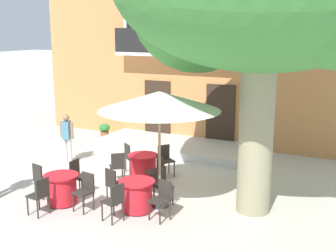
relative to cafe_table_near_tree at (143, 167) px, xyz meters
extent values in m
plane|color=beige|center=(0.13, -0.47, -0.39)|extent=(120.00, 120.00, 0.00)
cube|color=#CC844C|center=(-0.59, 6.53, 3.36)|extent=(13.00, 4.00, 7.50)
cube|color=#332319|center=(-1.89, 4.50, 0.76)|extent=(1.10, 0.08, 2.30)
cube|color=#332319|center=(0.71, 4.50, 0.76)|extent=(1.10, 0.08, 2.30)
cube|color=silver|center=(-2.79, 4.49, 4.26)|extent=(1.10, 0.08, 1.90)
cube|color=black|center=(-2.79, 4.46, 4.26)|extent=(0.84, 0.04, 1.60)
cube|color=silver|center=(-0.59, 4.49, 4.26)|extent=(1.10, 0.08, 1.90)
cube|color=black|center=(-0.59, 4.46, 4.26)|extent=(0.84, 0.04, 1.60)
cube|color=silver|center=(1.61, 4.49, 4.26)|extent=(1.10, 0.08, 1.90)
cube|color=black|center=(1.61, 4.46, 4.26)|extent=(0.84, 0.04, 1.60)
cube|color=silver|center=(-0.59, 4.21, 2.95)|extent=(5.60, 0.65, 0.12)
cube|color=black|center=(-0.59, 3.91, 3.46)|extent=(5.60, 0.06, 0.90)
cylinder|color=#B2B2B7|center=(-1.79, 4.03, 4.36)|extent=(0.04, 0.95, 1.33)
cube|color=yellow|center=(-1.79, 3.58, 4.66)|extent=(0.60, 0.29, 0.38)
cylinder|color=#B2B2B7|center=(0.61, 4.03, 4.36)|extent=(0.04, 0.95, 1.33)
cube|color=#146B2D|center=(0.61, 3.58, 4.66)|extent=(0.60, 0.29, 0.38)
cylinder|color=#47423D|center=(-2.89, 4.23, 3.17)|extent=(0.28, 0.28, 0.32)
ellipsoid|color=#2D7533|center=(-2.89, 4.23, 3.57)|extent=(0.37, 0.37, 0.48)
cylinder|color=#995638|center=(-1.74, 4.23, 3.16)|extent=(0.27, 0.27, 0.30)
ellipsoid|color=#4C8E38|center=(-1.74, 4.23, 3.52)|extent=(0.35, 0.35, 0.43)
cylinder|color=#47423D|center=(-0.59, 4.23, 3.12)|extent=(0.35, 0.35, 0.23)
ellipsoid|color=#38843D|center=(-0.59, 4.23, 3.44)|extent=(0.45, 0.45, 0.40)
cylinder|color=slate|center=(0.56, 4.23, 3.13)|extent=(0.36, 0.36, 0.24)
ellipsoid|color=#4C8E38|center=(0.56, 4.23, 3.49)|extent=(0.46, 0.46, 0.49)
cylinder|color=#995638|center=(1.71, 4.23, 3.13)|extent=(0.31, 0.31, 0.24)
ellipsoid|color=#4C8E38|center=(1.71, 4.23, 3.49)|extent=(0.41, 0.41, 0.49)
cube|color=silver|center=(-0.59, 3.36, -0.27)|extent=(5.78, 2.35, 0.25)
cylinder|color=gray|center=(3.42, -0.71, 1.35)|extent=(0.80, 0.80, 3.48)
sphere|color=#3D7F38|center=(1.55, 0.14, 4.45)|extent=(3.40, 3.40, 3.40)
cylinder|color=red|center=(0.00, 0.00, -0.02)|extent=(0.74, 0.74, 0.68)
cylinder|color=red|center=(0.00, 0.00, 0.35)|extent=(0.86, 0.86, 0.04)
cylinder|color=#2D2823|center=(0.00, 0.00, -0.38)|extent=(0.44, 0.44, 0.03)
cylinder|color=#2D2823|center=(0.63, -0.69, -0.17)|extent=(0.04, 0.04, 0.45)
cylinder|color=#2D2823|center=(0.36, -0.49, -0.17)|extent=(0.04, 0.04, 0.45)
cylinder|color=#2D2823|center=(0.83, -0.42, -0.17)|extent=(0.04, 0.04, 0.45)
cylinder|color=#2D2823|center=(0.56, -0.22, -0.17)|extent=(0.04, 0.04, 0.45)
cube|color=#2D2823|center=(0.60, -0.45, 0.08)|extent=(0.56, 0.56, 0.04)
cube|color=#2D2823|center=(0.71, -0.31, 0.31)|extent=(0.33, 0.26, 0.42)
cylinder|color=#2D2823|center=(0.68, 0.64, -0.17)|extent=(0.04, 0.04, 0.45)
cylinder|color=#2D2823|center=(0.48, 0.37, -0.17)|extent=(0.04, 0.04, 0.45)
cylinder|color=#2D2823|center=(0.41, 0.84, -0.17)|extent=(0.04, 0.04, 0.45)
cylinder|color=#2D2823|center=(0.21, 0.57, -0.17)|extent=(0.04, 0.04, 0.45)
cube|color=#2D2823|center=(0.44, 0.60, 0.08)|extent=(0.56, 0.56, 0.04)
cube|color=#2D2823|center=(0.30, 0.71, 0.31)|extent=(0.26, 0.33, 0.42)
cylinder|color=#2D2823|center=(-0.64, 0.68, -0.17)|extent=(0.04, 0.04, 0.45)
cylinder|color=#2D2823|center=(-0.37, 0.48, -0.17)|extent=(0.04, 0.04, 0.45)
cylinder|color=#2D2823|center=(-0.84, 0.41, -0.17)|extent=(0.04, 0.04, 0.45)
cylinder|color=#2D2823|center=(-0.57, 0.21, -0.17)|extent=(0.04, 0.04, 0.45)
cube|color=#2D2823|center=(-0.61, 0.44, 0.08)|extent=(0.56, 0.56, 0.04)
cube|color=#2D2823|center=(-0.71, 0.30, 0.31)|extent=(0.33, 0.26, 0.42)
cylinder|color=#2D2823|center=(-0.80, -0.49, -0.17)|extent=(0.04, 0.04, 0.45)
cylinder|color=#2D2823|center=(-0.55, -0.26, -0.17)|extent=(0.04, 0.04, 0.45)
cylinder|color=#2D2823|center=(-0.57, -0.74, -0.17)|extent=(0.04, 0.04, 0.45)
cylinder|color=#2D2823|center=(-0.32, -0.51, -0.17)|extent=(0.04, 0.04, 0.45)
cube|color=#2D2823|center=(-0.56, -0.50, 0.08)|extent=(0.56, 0.56, 0.04)
cube|color=#2D2823|center=(-0.44, -0.63, 0.31)|extent=(0.31, 0.28, 0.42)
cylinder|color=red|center=(0.95, -1.97, -0.02)|extent=(0.74, 0.74, 0.68)
cylinder|color=red|center=(0.95, -1.97, 0.35)|extent=(0.86, 0.86, 0.04)
cylinder|color=#2D2823|center=(0.95, -1.97, -0.38)|extent=(0.44, 0.44, 0.03)
cylinder|color=#2D2823|center=(0.52, -2.80, -0.17)|extent=(0.04, 0.04, 0.45)
cylinder|color=#2D2823|center=(0.62, -2.48, -0.17)|extent=(0.04, 0.04, 0.45)
cylinder|color=#2D2823|center=(0.85, -2.90, -0.17)|extent=(0.04, 0.04, 0.45)
cylinder|color=#2D2823|center=(0.94, -2.57, -0.17)|extent=(0.04, 0.04, 0.45)
cube|color=#2D2823|center=(0.73, -2.69, 0.08)|extent=(0.50, 0.50, 0.04)
cube|color=#2D2823|center=(0.91, -2.74, 0.31)|extent=(0.15, 0.38, 0.42)
cylinder|color=#2D2823|center=(1.78, -2.39, -0.17)|extent=(0.04, 0.04, 0.45)
cylinder|color=#2D2823|center=(1.45, -2.29, -0.17)|extent=(0.04, 0.04, 0.45)
cylinder|color=#2D2823|center=(1.88, -2.06, -0.17)|extent=(0.04, 0.04, 0.45)
cylinder|color=#2D2823|center=(1.55, -1.97, -0.17)|extent=(0.04, 0.04, 0.45)
cube|color=#2D2823|center=(1.67, -2.18, 0.08)|extent=(0.50, 0.50, 0.04)
cube|color=#2D2823|center=(1.72, -2.01, 0.31)|extent=(0.38, 0.14, 0.42)
cylinder|color=#2D2823|center=(1.55, -1.26, -0.17)|extent=(0.04, 0.04, 0.45)
cylinder|color=#2D2823|center=(1.38, -1.55, -0.17)|extent=(0.04, 0.04, 0.45)
cylinder|color=#2D2823|center=(1.26, -1.09, -0.17)|extent=(0.04, 0.04, 0.45)
cylinder|color=#2D2823|center=(1.09, -1.38, -0.17)|extent=(0.04, 0.04, 0.45)
cube|color=#2D2823|center=(1.32, -1.32, 0.08)|extent=(0.55, 0.55, 0.04)
cube|color=#2D2823|center=(1.17, -1.23, 0.31)|extent=(0.23, 0.35, 0.42)
cylinder|color=#2D2823|center=(0.12, -1.53, -0.17)|extent=(0.04, 0.04, 0.45)
cylinder|color=#2D2823|center=(0.44, -1.63, -0.17)|extent=(0.04, 0.04, 0.45)
cylinder|color=#2D2823|center=(0.02, -1.86, -0.17)|extent=(0.04, 0.04, 0.45)
cylinder|color=#2D2823|center=(0.34, -1.96, -0.17)|extent=(0.04, 0.04, 0.45)
cube|color=#2D2823|center=(0.23, -1.75, 0.08)|extent=(0.50, 0.50, 0.04)
cube|color=#2D2823|center=(0.18, -1.92, 0.31)|extent=(0.37, 0.15, 0.42)
cylinder|color=red|center=(-0.94, -2.43, -0.02)|extent=(0.74, 0.74, 0.68)
cylinder|color=red|center=(-0.94, -2.43, 0.35)|extent=(0.86, 0.86, 0.04)
cylinder|color=#2D2823|center=(-0.94, -2.43, -0.38)|extent=(0.44, 0.44, 0.03)
cylinder|color=#2D2823|center=(-1.79, -2.04, -0.17)|extent=(0.04, 0.04, 0.45)
cylinder|color=#2D2823|center=(-1.46, -2.12, -0.17)|extent=(0.04, 0.04, 0.45)
cylinder|color=#2D2823|center=(-1.88, -2.36, -0.17)|extent=(0.04, 0.04, 0.45)
cylinder|color=#2D2823|center=(-1.55, -2.45, -0.17)|extent=(0.04, 0.04, 0.45)
cube|color=#2D2823|center=(-1.67, -2.24, 0.08)|extent=(0.49, 0.49, 0.04)
cube|color=#2D2823|center=(-1.71, -2.42, 0.31)|extent=(0.38, 0.13, 0.42)
cylinder|color=#2D2823|center=(-1.21, -3.32, -0.17)|extent=(0.04, 0.04, 0.45)
cylinder|color=#2D2823|center=(-1.18, -2.98, -0.17)|extent=(0.04, 0.04, 0.45)
cylinder|color=#2D2823|center=(-0.87, -3.36, -0.17)|extent=(0.04, 0.04, 0.45)
cylinder|color=#2D2823|center=(-0.84, -3.02, -0.17)|extent=(0.04, 0.04, 0.45)
cube|color=#2D2823|center=(-1.02, -3.17, 0.08)|extent=(0.44, 0.44, 0.04)
cube|color=#2D2823|center=(-0.85, -3.19, 0.31)|extent=(0.08, 0.38, 0.42)
cylinder|color=#2D2823|center=(-0.06, -2.73, -0.17)|extent=(0.04, 0.04, 0.45)
cylinder|color=#2D2823|center=(-0.40, -2.68, -0.17)|extent=(0.04, 0.04, 0.45)
cylinder|color=#2D2823|center=(-0.01, -2.40, -0.17)|extent=(0.04, 0.04, 0.45)
cylinder|color=#2D2823|center=(-0.34, -2.35, -0.17)|extent=(0.04, 0.04, 0.45)
cube|color=#2D2823|center=(-0.20, -2.54, 0.08)|extent=(0.46, 0.46, 0.04)
cube|color=#2D2823|center=(-0.17, -2.36, 0.31)|extent=(0.38, 0.10, 0.42)
cylinder|color=#2D2823|center=(-0.77, -1.51, -0.17)|extent=(0.04, 0.04, 0.45)
cylinder|color=#2D2823|center=(-0.77, -1.85, -0.17)|extent=(0.04, 0.04, 0.45)
cylinder|color=#2D2823|center=(-1.11, -1.51, -0.17)|extent=(0.04, 0.04, 0.45)
cylinder|color=#2D2823|center=(-1.11, -1.85, -0.17)|extent=(0.04, 0.04, 0.45)
cube|color=#2D2823|center=(-0.94, -1.68, 0.08)|extent=(0.40, 0.40, 0.04)
cube|color=#2D2823|center=(-1.12, -1.68, 0.31)|extent=(0.04, 0.38, 0.42)
cylinder|color=#997A56|center=(1.30, -1.47, 0.88)|extent=(0.06, 0.06, 2.55)
cylinder|color=#333333|center=(1.30, -1.47, -0.35)|extent=(0.44, 0.44, 0.08)
cone|color=white|center=(1.30, -1.47, 2.23)|extent=(2.90, 2.90, 0.45)
cylinder|color=#995638|center=(-3.83, 3.62, -0.26)|extent=(0.34, 0.34, 0.26)
ellipsoid|color=#2D7533|center=(-3.83, 3.62, 0.03)|extent=(0.45, 0.45, 0.32)
cylinder|color=silver|center=(-3.10, 0.34, 0.02)|extent=(0.14, 0.14, 0.82)
cylinder|color=silver|center=(-2.92, 0.34, 0.02)|extent=(0.14, 0.14, 0.82)
cube|color=teal|center=(-3.01, 0.34, 0.71)|extent=(0.34, 0.40, 0.56)
sphere|color=#9E7051|center=(-3.01, 0.34, 1.11)|extent=(0.22, 0.22, 0.22)
cylinder|color=#9E7051|center=(-3.23, 0.34, 0.71)|extent=(0.09, 0.09, 0.52)
cylinder|color=#9E7051|center=(-2.79, 0.34, 0.71)|extent=(0.09, 0.09, 0.52)
camera|label=1|loc=(5.93, -10.35, 3.88)|focal=46.47mm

